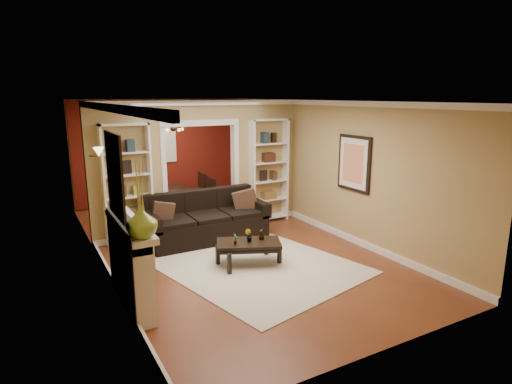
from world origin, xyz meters
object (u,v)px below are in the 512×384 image
coffee_table (249,253)px  fireplace (132,263)px  dining_table (176,202)px  bookshelf_right (268,171)px  bookshelf_left (127,185)px  sofa (206,217)px

coffee_table → fireplace: fireplace is taller
fireplace → dining_table: size_ratio=1.06×
bookshelf_right → coffee_table: bearing=-127.7°
coffee_table → bookshelf_left: bookshelf_left is taller
fireplace → dining_table: bearing=64.1°
sofa → coffee_table: (0.15, -1.50, -0.27)m
coffee_table → dining_table: bearing=114.5°
sofa → bookshelf_right: (1.76, 0.58, 0.68)m
coffee_table → fireplace: size_ratio=0.62×
bookshelf_left → fireplace: (-0.54, -2.53, -0.57)m
bookshelf_left → coffee_table: bearing=-54.4°
sofa → bookshelf_right: bearing=18.3°
coffee_table → bookshelf_right: bearing=76.1°
bookshelf_right → bookshelf_left: bearing=180.0°
bookshelf_right → fireplace: (-3.64, -2.53, -0.57)m
sofa → bookshelf_left: bookshelf_left is taller
bookshelf_left → bookshelf_right: size_ratio=1.00×
coffee_table → bookshelf_right: (1.61, 2.08, 0.95)m
bookshelf_right → dining_table: 2.44m
coffee_table → fireplace: bearing=-143.7°
fireplace → dining_table: fireplace is taller
coffee_table → sofa: bearing=119.4°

